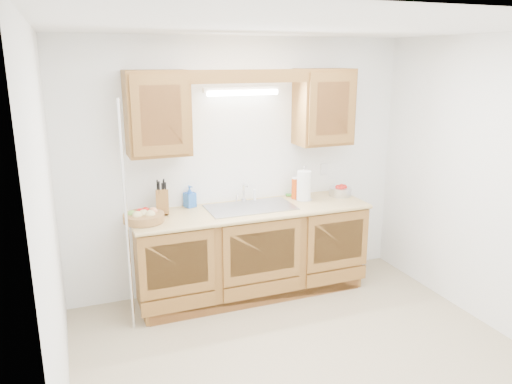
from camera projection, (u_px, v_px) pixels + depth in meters
name	position (u px, v px, depth m)	size (l,w,h in m)	color
room	(308.00, 207.00, 3.64)	(3.52, 3.50, 2.50)	tan
base_cabinets	(251.00, 252.00, 4.93)	(2.20, 0.60, 0.86)	brown
countertop	(251.00, 210.00, 4.80)	(2.30, 0.63, 0.04)	tan
upper_cabinet_left	(157.00, 113.00, 4.40)	(0.55, 0.33, 0.75)	brown
upper_cabinet_right	(323.00, 107.00, 4.98)	(0.55, 0.33, 0.75)	brown
valance	(251.00, 76.00, 4.48)	(2.20, 0.05, 0.12)	brown
fluorescent_fixture	(242.00, 91.00, 4.72)	(0.76, 0.08, 0.08)	white
sink	(251.00, 215.00, 4.84)	(0.84, 0.46, 0.36)	#9E9EA3
wire_shelf_pole	(126.00, 220.00, 4.13)	(0.03, 0.03, 2.00)	silver
outlet_plate	(324.00, 169.00, 5.34)	(0.08, 0.01, 0.12)	white
fruit_basket	(144.00, 216.00, 4.39)	(0.48, 0.48, 0.11)	#90613A
knife_block	(162.00, 201.00, 4.61)	(0.15, 0.21, 0.33)	brown
orange_canister	(295.00, 188.00, 5.10)	(0.10, 0.10, 0.22)	#D4440B
soap_bottle	(190.00, 196.00, 4.81)	(0.10, 0.10, 0.21)	blue
sponge	(291.00, 195.00, 5.21)	(0.12, 0.09, 0.02)	#CC333F
paper_towel	(304.00, 186.00, 5.03)	(0.18, 0.18, 0.36)	silver
apple_bowl	(340.00, 191.00, 5.22)	(0.31, 0.31, 0.12)	silver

